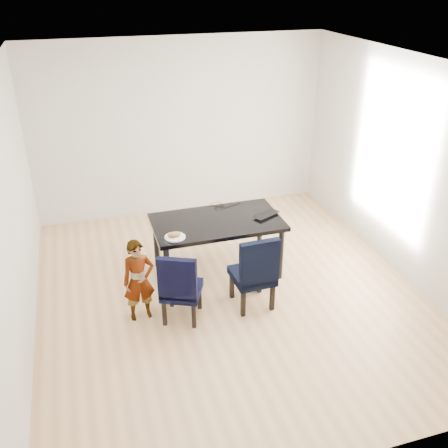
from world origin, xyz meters
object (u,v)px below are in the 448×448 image
object	(u,v)px
dining_table	(217,247)
chair_left	(181,284)
child	(139,281)
laptop	(263,214)
plate	(175,237)
chair_right	(252,270)

from	to	relation	value
dining_table	chair_left	xyz separation A→B (m)	(-0.64, -0.79, 0.06)
child	laptop	xyz separation A→B (m)	(1.70, 0.64, 0.28)
child	dining_table	bearing A→B (deg)	26.16
chair_left	plate	distance (m)	0.60
chair_left	chair_right	distance (m)	0.83
dining_table	plate	distance (m)	0.76
dining_table	plate	world-z (taller)	plate
chair_left	child	distance (m)	0.47
chair_left	chair_right	size ratio (longest dim) A/B	0.93
chair_left	laptop	distance (m)	1.50
dining_table	plate	bearing A→B (deg)	-154.67
dining_table	chair_right	bearing A→B (deg)	-76.08
chair_right	child	distance (m)	1.29
chair_left	dining_table	bearing A→B (deg)	75.52
chair_right	chair_left	bearing A→B (deg)	178.37
plate	chair_right	bearing A→B (deg)	-32.55
child	chair_left	bearing A→B (deg)	-21.63
child	plate	world-z (taller)	child
dining_table	plate	xyz separation A→B (m)	(-0.59, -0.28, 0.38)
chair_left	chair_right	xyz separation A→B (m)	(0.83, 0.01, 0.04)
laptop	chair_right	bearing A→B (deg)	35.26
laptop	child	bearing A→B (deg)	-5.68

